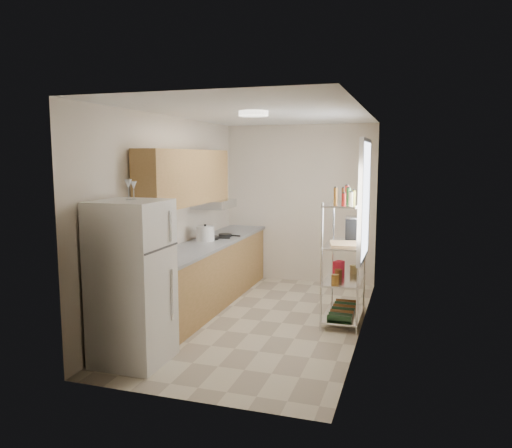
{
  "coord_description": "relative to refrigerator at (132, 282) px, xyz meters",
  "views": [
    {
      "loc": [
        1.79,
        -5.88,
        2.08
      ],
      "look_at": [
        -0.14,
        0.25,
        1.21
      ],
      "focal_mm": 35.0,
      "sensor_mm": 36.0,
      "label": 1
    }
  ],
  "objects": [
    {
      "name": "wine_glass_a",
      "position": [
        -0.02,
        0.02,
        0.93
      ],
      "size": [
        0.07,
        0.07,
        0.21
      ],
      "primitive_type": null,
      "color": "silver",
      "rests_on": "refrigerator"
    },
    {
      "name": "frying_pan_large",
      "position": [
        -0.1,
        2.25,
        0.1
      ],
      "size": [
        0.31,
        0.31,
        0.04
      ],
      "primitive_type": "cylinder",
      "rotation": [
        0.0,
        0.0,
        0.23
      ],
      "color": "black",
      "rests_on": "counter_run"
    },
    {
      "name": "frying_pan_small",
      "position": [
        0.02,
        2.57,
        0.09
      ],
      "size": [
        0.22,
        0.22,
        0.04
      ],
      "primitive_type": "cylinder",
      "rotation": [
        0.0,
        0.0,
        -0.15
      ],
      "color": "black",
      "rests_on": "counter_run"
    },
    {
      "name": "wine_glass_b",
      "position": [
        -0.01,
        0.11,
        0.92
      ],
      "size": [
        0.07,
        0.07,
        0.18
      ],
      "primitive_type": null,
      "color": "silver",
      "rests_on": "refrigerator"
    },
    {
      "name": "cutting_board",
      "position": [
        1.89,
        1.72,
        0.2
      ],
      "size": [
        0.4,
        0.48,
        0.03
      ],
      "primitive_type": "cube",
      "rotation": [
        0.0,
        0.0,
        0.2
      ],
      "color": "tan",
      "rests_on": "bakers_rack"
    },
    {
      "name": "rice_cooker",
      "position": [
        -0.11,
        2.12,
        0.18
      ],
      "size": [
        0.26,
        0.26,
        0.21
      ],
      "primitive_type": "cylinder",
      "color": "white",
      "rests_on": "counter_run"
    },
    {
      "name": "range_hood",
      "position": [
        -0.13,
        2.49,
        0.56
      ],
      "size": [
        0.5,
        0.6,
        0.12
      ],
      "primitive_type": "cube",
      "color": "#B7BABC",
      "rests_on": "room"
    },
    {
      "name": "counter_run",
      "position": [
        -0.05,
        2.03,
        -0.37
      ],
      "size": [
        0.63,
        3.51,
        0.9
      ],
      "color": "#AD7D4A",
      "rests_on": "ground"
    },
    {
      "name": "refrigerator",
      "position": [
        0.0,
        0.0,
        0.0
      ],
      "size": [
        0.68,
        0.68,
        1.65
      ],
      "primitive_type": "cube",
      "color": "silver",
      "rests_on": "ground"
    },
    {
      "name": "bakers_rack",
      "position": [
        1.88,
        1.89,
        0.28
      ],
      "size": [
        0.45,
        0.9,
        1.73
      ],
      "color": "silver",
      "rests_on": "ground"
    },
    {
      "name": "upper_cabinets",
      "position": [
        -0.18,
        1.69,
        0.98
      ],
      "size": [
        0.33,
        2.2,
        0.72
      ],
      "primitive_type": "cube",
      "color": "#AD7D4A",
      "rests_on": "room"
    },
    {
      "name": "espresso_machine",
      "position": [
        1.94,
        2.11,
        0.34
      ],
      "size": [
        0.2,
        0.28,
        0.31
      ],
      "primitive_type": "cube",
      "rotation": [
        0.0,
        0.0,
        0.1
      ],
      "color": "black",
      "rests_on": "bakers_rack"
    },
    {
      "name": "ceiling_dome",
      "position": [
        0.87,
        1.29,
        1.74
      ],
      "size": [
        0.34,
        0.34,
        0.05
      ],
      "primitive_type": "cylinder",
      "color": "white",
      "rests_on": "room"
    },
    {
      "name": "window",
      "position": [
        2.1,
        1.94,
        0.72
      ],
      "size": [
        0.06,
        1.0,
        1.46
      ],
      "primitive_type": "cube",
      "color": "white",
      "rests_on": "room"
    },
    {
      "name": "room",
      "position": [
        0.87,
        1.59,
        0.47
      ],
      "size": [
        2.52,
        4.42,
        2.62
      ],
      "color": "beige",
      "rests_on": "ground"
    },
    {
      "name": "storage_bag",
      "position": [
        1.77,
        2.13,
        -0.18
      ],
      "size": [
        0.15,
        0.17,
        0.16
      ],
      "primitive_type": "cube",
      "rotation": [
        0.0,
        0.0,
        -0.35
      ],
      "color": "maroon",
      "rests_on": "bakers_rack"
    }
  ]
}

